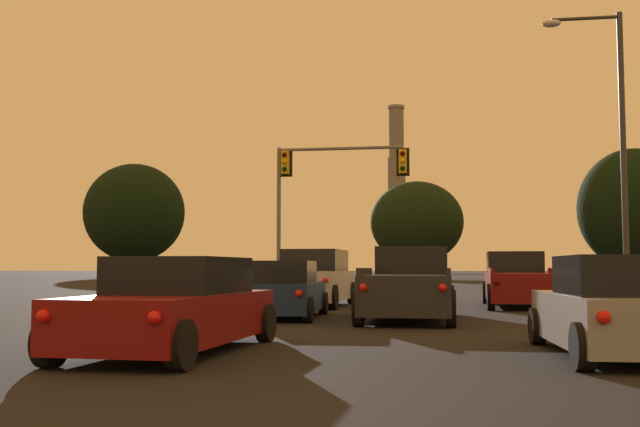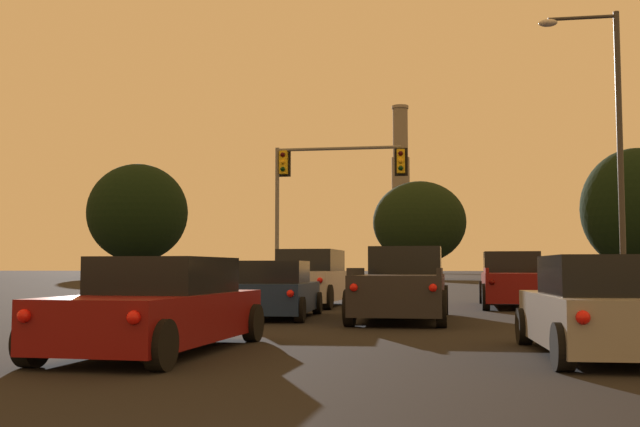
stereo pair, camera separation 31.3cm
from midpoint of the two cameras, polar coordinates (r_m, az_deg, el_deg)
hatchback_right_lane_third at (r=11.43m, az=21.45°, el=-6.88°), size 2.05×4.16×1.44m
suv_left_lane_front at (r=24.77m, az=-0.33°, el=-5.01°), size 2.24×4.95×1.86m
pickup_truck_right_lane_front at (r=25.40m, az=14.92°, el=-5.06°), size 2.32×5.55×1.82m
sedan_left_lane_third at (r=11.56m, az=-11.29°, el=-7.03°), size 2.19×4.78×1.43m
pickup_truck_center_lane_second at (r=18.68m, az=6.80°, el=-5.54°), size 2.25×5.53×1.82m
hatchback_left_lane_second at (r=18.98m, az=-2.92°, el=-5.96°), size 2.06×4.17×1.44m
traffic_light_overhead_left at (r=33.28m, az=0.18°, el=2.46°), size 6.03×0.50×6.66m
street_lamp at (r=27.19m, az=21.45°, el=6.02°), size 2.66×0.36×9.95m
smokestack at (r=182.37m, az=6.23°, el=0.52°), size 8.09×8.09×40.85m
treeline_left_mid at (r=100.04m, az=-13.65°, el=0.05°), size 13.11×11.79×14.78m
treeline_far_right at (r=83.36m, az=7.68°, el=-0.67°), size 10.26×9.24×10.83m
treeline_center_left at (r=87.13m, az=23.10°, el=0.33°), size 11.75×10.57×14.14m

